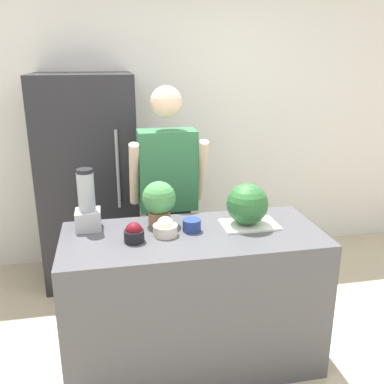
{
  "coord_description": "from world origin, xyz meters",
  "views": [
    {
      "loc": [
        -0.47,
        -1.97,
        1.91
      ],
      "look_at": [
        0.0,
        0.38,
        1.15
      ],
      "focal_mm": 40.0,
      "sensor_mm": 36.0,
      "label": 1
    }
  ],
  "objects_px": {
    "bowl_small_blue": "(191,225)",
    "potted_plant": "(159,201)",
    "person": "(168,200)",
    "bowl_cherries": "(134,233)",
    "blender": "(87,205)",
    "refrigerator": "(89,181)",
    "bowl_cream": "(165,228)",
    "watermelon": "(247,204)"
  },
  "relations": [
    {
      "from": "refrigerator",
      "to": "bowl_cream",
      "type": "height_order",
      "value": "refrigerator"
    },
    {
      "from": "person",
      "to": "potted_plant",
      "type": "xyz_separation_m",
      "value": [
        -0.13,
        -0.5,
        0.17
      ]
    },
    {
      "from": "watermelon",
      "to": "blender",
      "type": "xyz_separation_m",
      "value": [
        -0.97,
        0.14,
        0.01
      ]
    },
    {
      "from": "bowl_cherries",
      "to": "blender",
      "type": "xyz_separation_m",
      "value": [
        -0.26,
        0.24,
        0.1
      ]
    },
    {
      "from": "person",
      "to": "blender",
      "type": "xyz_separation_m",
      "value": [
        -0.56,
        -0.48,
        0.17
      ]
    },
    {
      "from": "bowl_cherries",
      "to": "bowl_cream",
      "type": "relative_size",
      "value": 0.81
    },
    {
      "from": "watermelon",
      "to": "bowl_small_blue",
      "type": "xyz_separation_m",
      "value": [
        -0.36,
        -0.01,
        -0.11
      ]
    },
    {
      "from": "potted_plant",
      "to": "refrigerator",
      "type": "bearing_deg",
      "value": 112.77
    },
    {
      "from": "bowl_small_blue",
      "to": "blender",
      "type": "relative_size",
      "value": 0.29
    },
    {
      "from": "bowl_cream",
      "to": "potted_plant",
      "type": "relative_size",
      "value": 0.52
    },
    {
      "from": "bowl_cream",
      "to": "bowl_small_blue",
      "type": "relative_size",
      "value": 1.31
    },
    {
      "from": "potted_plant",
      "to": "person",
      "type": "bearing_deg",
      "value": 75.81
    },
    {
      "from": "bowl_cherries",
      "to": "potted_plant",
      "type": "xyz_separation_m",
      "value": [
        0.17,
        0.23,
        0.1
      ]
    },
    {
      "from": "bowl_cherries",
      "to": "bowl_cream",
      "type": "bearing_deg",
      "value": 16.71
    },
    {
      "from": "bowl_cherries",
      "to": "bowl_cream",
      "type": "distance_m",
      "value": 0.2
    },
    {
      "from": "blender",
      "to": "potted_plant",
      "type": "bearing_deg",
      "value": -1.48
    },
    {
      "from": "person",
      "to": "bowl_cherries",
      "type": "height_order",
      "value": "person"
    },
    {
      "from": "bowl_cherries",
      "to": "blender",
      "type": "bearing_deg",
      "value": 136.75
    },
    {
      "from": "watermelon",
      "to": "blender",
      "type": "relative_size",
      "value": 0.68
    },
    {
      "from": "watermelon",
      "to": "potted_plant",
      "type": "relative_size",
      "value": 0.92
    },
    {
      "from": "bowl_cherries",
      "to": "bowl_small_blue",
      "type": "bearing_deg",
      "value": 14.28
    },
    {
      "from": "person",
      "to": "bowl_cherries",
      "type": "xyz_separation_m",
      "value": [
        -0.3,
        -0.73,
        0.06
      ]
    },
    {
      "from": "bowl_cherries",
      "to": "watermelon",
      "type": "bearing_deg",
      "value": 8.35
    },
    {
      "from": "watermelon",
      "to": "potted_plant",
      "type": "bearing_deg",
      "value": 166.2
    },
    {
      "from": "person",
      "to": "watermelon",
      "type": "bearing_deg",
      "value": -57.11
    },
    {
      "from": "bowl_cream",
      "to": "potted_plant",
      "type": "xyz_separation_m",
      "value": [
        -0.01,
        0.18,
        0.11
      ]
    },
    {
      "from": "refrigerator",
      "to": "bowl_cream",
      "type": "distance_m",
      "value": 1.37
    },
    {
      "from": "bowl_cream",
      "to": "potted_plant",
      "type": "distance_m",
      "value": 0.21
    },
    {
      "from": "bowl_small_blue",
      "to": "bowl_cream",
      "type": "bearing_deg",
      "value": -168.58
    },
    {
      "from": "bowl_cream",
      "to": "potted_plant",
      "type": "height_order",
      "value": "potted_plant"
    },
    {
      "from": "bowl_small_blue",
      "to": "potted_plant",
      "type": "relative_size",
      "value": 0.4
    },
    {
      "from": "refrigerator",
      "to": "potted_plant",
      "type": "height_order",
      "value": "refrigerator"
    },
    {
      "from": "bowl_cherries",
      "to": "potted_plant",
      "type": "relative_size",
      "value": 0.42
    },
    {
      "from": "bowl_small_blue",
      "to": "potted_plant",
      "type": "xyz_separation_m",
      "value": [
        -0.17,
        0.14,
        0.12
      ]
    },
    {
      "from": "blender",
      "to": "person",
      "type": "bearing_deg",
      "value": 40.84
    },
    {
      "from": "refrigerator",
      "to": "person",
      "type": "distance_m",
      "value": 0.85
    },
    {
      "from": "watermelon",
      "to": "bowl_cherries",
      "type": "distance_m",
      "value": 0.72
    },
    {
      "from": "bowl_small_blue",
      "to": "bowl_cherries",
      "type": "bearing_deg",
      "value": -165.72
    },
    {
      "from": "bowl_cherries",
      "to": "blender",
      "type": "relative_size",
      "value": 0.31
    },
    {
      "from": "person",
      "to": "bowl_cherries",
      "type": "distance_m",
      "value": 0.79
    },
    {
      "from": "watermelon",
      "to": "bowl_cream",
      "type": "relative_size",
      "value": 1.77
    },
    {
      "from": "watermelon",
      "to": "bowl_small_blue",
      "type": "relative_size",
      "value": 2.33
    }
  ]
}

